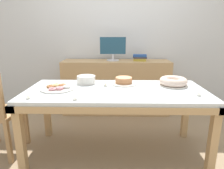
# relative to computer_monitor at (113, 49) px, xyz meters

# --- Properties ---
(ground_plane) EXTENTS (12.00, 12.00, 0.00)m
(ground_plane) POSITION_rel_computer_monitor_xyz_m (0.05, -1.18, -1.05)
(ground_plane) COLOR #997F60
(wall_back) EXTENTS (8.00, 0.10, 2.60)m
(wall_back) POSITION_rel_computer_monitor_xyz_m (0.05, 0.30, 0.25)
(wall_back) COLOR silver
(wall_back) RESTS_ON ground
(dining_table) EXTENTS (1.87, 0.85, 0.73)m
(dining_table) POSITION_rel_computer_monitor_xyz_m (0.05, -1.18, -0.40)
(dining_table) COLOR silver
(dining_table) RESTS_ON ground
(sideboard) EXTENTS (1.70, 0.44, 0.86)m
(sideboard) POSITION_rel_computer_monitor_xyz_m (0.05, 0.00, -0.62)
(sideboard) COLOR tan
(sideboard) RESTS_ON ground
(computer_monitor) EXTENTS (0.42, 0.20, 0.38)m
(computer_monitor) POSITION_rel_computer_monitor_xyz_m (0.00, 0.00, 0.00)
(computer_monitor) COLOR silver
(computer_monitor) RESTS_ON sideboard
(book_stack) EXTENTS (0.22, 0.19, 0.10)m
(book_stack) POSITION_rel_computer_monitor_xyz_m (0.43, 0.00, -0.14)
(book_stack) COLOR #B29933
(book_stack) RESTS_ON sideboard
(cake_chocolate_round) EXTENTS (0.32, 0.32, 0.08)m
(cake_chocolate_round) POSITION_rel_computer_monitor_xyz_m (0.14, -0.95, -0.29)
(cake_chocolate_round) COLOR silver
(cake_chocolate_round) RESTS_ON dining_table
(cake_golden_bundt) EXTENTS (0.32, 0.32, 0.09)m
(cake_golden_bundt) POSITION_rel_computer_monitor_xyz_m (0.68, -1.02, -0.27)
(cake_golden_bundt) COLOR silver
(cake_golden_bundt) RESTS_ON dining_table
(pastry_platter) EXTENTS (0.36, 0.36, 0.04)m
(pastry_platter) POSITION_rel_computer_monitor_xyz_m (-0.55, -1.18, -0.30)
(pastry_platter) COLOR silver
(pastry_platter) RESTS_ON dining_table
(plate_stack) EXTENTS (0.21, 0.21, 0.09)m
(plate_stack) POSITION_rel_computer_monitor_xyz_m (-0.29, -0.94, -0.27)
(plate_stack) COLOR silver
(plate_stack) RESTS_ON dining_table
(tealight_right_edge) EXTENTS (0.04, 0.04, 0.04)m
(tealight_right_edge) POSITION_rel_computer_monitor_xyz_m (-0.72, -1.50, -0.31)
(tealight_right_edge) COLOR silver
(tealight_right_edge) RESTS_ON dining_table
(tealight_centre) EXTENTS (0.04, 0.04, 0.04)m
(tealight_centre) POSITION_rel_computer_monitor_xyz_m (0.82, -1.38, -0.31)
(tealight_centre) COLOR silver
(tealight_centre) RESTS_ON dining_table
(tealight_near_cakes) EXTENTS (0.04, 0.04, 0.04)m
(tealight_near_cakes) POSITION_rel_computer_monitor_xyz_m (-0.06, -1.07, -0.31)
(tealight_near_cakes) COLOR silver
(tealight_near_cakes) RESTS_ON dining_table
(tealight_left_edge) EXTENTS (0.04, 0.04, 0.04)m
(tealight_left_edge) POSITION_rel_computer_monitor_xyz_m (-0.30, -1.52, -0.31)
(tealight_left_edge) COLOR silver
(tealight_left_edge) RESTS_ON dining_table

